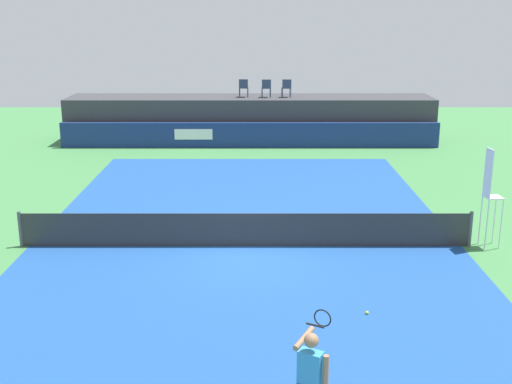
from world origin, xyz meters
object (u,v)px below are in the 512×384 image
(spectator_chair_left, at_px, (265,87))
(spectator_chair_center, at_px, (285,87))
(net_post_far, at_px, (469,229))
(tennis_ball, at_px, (366,312))
(umpire_chair, at_px, (489,191))
(tennis_player, at_px, (310,382))
(net_post_near, at_px, (19,229))
(spectator_chair_far_left, at_px, (242,87))

(spectator_chair_left, distance_m, spectator_chair_center, 0.99)
(net_post_far, bearing_deg, tennis_ball, -129.98)
(umpire_chair, xyz_separation_m, tennis_player, (-5.52, -8.36, -0.63))
(net_post_far, xyz_separation_m, tennis_ball, (-3.52, -4.19, -0.46))
(tennis_ball, bearing_deg, tennis_player, -110.63)
(tennis_player, bearing_deg, net_post_far, 58.70)
(net_post_near, relative_size, tennis_ball, 14.71)
(spectator_chair_far_left, distance_m, umpire_chair, 16.64)
(spectator_chair_left, bearing_deg, spectator_chair_center, 2.01)
(spectator_chair_center, relative_size, tennis_player, 0.50)
(spectator_chair_center, xyz_separation_m, net_post_near, (-7.99, -15.00, -2.19))
(spectator_chair_center, relative_size, tennis_ball, 13.06)
(tennis_player, distance_m, tennis_ball, 4.56)
(spectator_chair_left, bearing_deg, umpire_chair, -68.72)
(umpire_chair, xyz_separation_m, net_post_far, (-0.43, 0.01, -1.09))
(spectator_chair_far_left, height_order, spectator_chair_left, same)
(umpire_chair, height_order, tennis_player, umpire_chair)
(spectator_chair_center, distance_m, umpire_chair, 15.81)
(net_post_near, xyz_separation_m, tennis_player, (7.31, -8.37, 0.46))
(spectator_chair_far_left, relative_size, net_post_far, 0.89)
(spectator_chair_far_left, distance_m, net_post_near, 16.32)
(spectator_chair_center, relative_size, net_post_near, 0.89)
(umpire_chair, height_order, net_post_near, umpire_chair)
(tennis_player, bearing_deg, umpire_chair, 56.56)
(net_post_far, relative_size, tennis_player, 0.56)
(spectator_chair_far_left, bearing_deg, spectator_chair_center, -1.85)
(tennis_player, xyz_separation_m, tennis_ball, (1.57, 4.18, -0.92))
(spectator_chair_left, distance_m, umpire_chair, 16.11)
(umpire_chair, distance_m, net_post_far, 1.17)
(spectator_chair_far_left, xyz_separation_m, tennis_ball, (3.00, -19.26, -2.66))
(umpire_chair, xyz_separation_m, tennis_ball, (-3.95, -4.18, -1.55))
(net_post_far, bearing_deg, spectator_chair_left, 109.85)
(spectator_chair_center, relative_size, umpire_chair, 0.32)
(spectator_chair_left, height_order, tennis_player, spectator_chair_left)
(spectator_chair_center, height_order, umpire_chair, spectator_chair_center)
(spectator_chair_left, height_order, umpire_chair, spectator_chair_left)
(net_post_near, distance_m, tennis_ball, 9.83)
(spectator_chair_left, xyz_separation_m, net_post_far, (5.40, -14.96, -2.19))
(spectator_chair_far_left, distance_m, spectator_chair_left, 1.12)
(spectator_chair_far_left, xyz_separation_m, tennis_player, (1.42, -23.44, -1.73))
(net_post_near, relative_size, tennis_player, 0.56)
(spectator_chair_left, relative_size, spectator_chair_center, 1.00)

